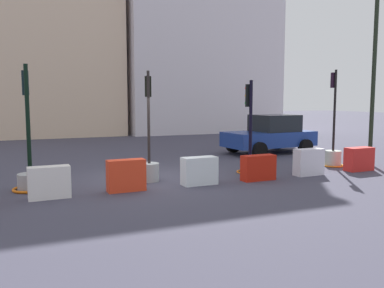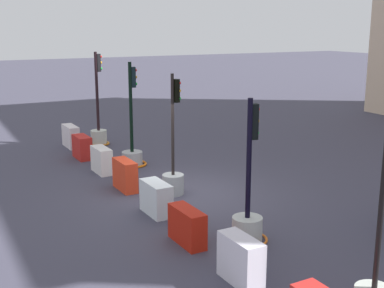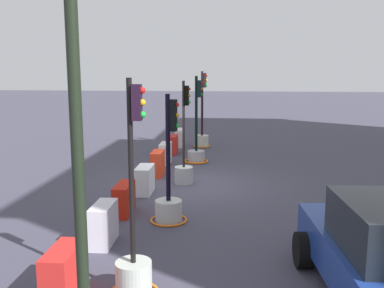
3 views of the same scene
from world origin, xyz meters
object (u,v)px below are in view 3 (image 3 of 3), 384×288
object	(u,v)px
construction_barrier_0	(180,138)
construction_barrier_1	(172,145)
traffic_light_3	(169,200)
street_lamp_post	(72,34)
construction_barrier_3	(158,164)
construction_barrier_7	(64,273)
construction_barrier_5	(124,199)
traffic_light_2	(184,166)
construction_barrier_2	(165,153)
construction_barrier_6	(103,224)
traffic_light_4	(134,263)
traffic_light_0	(202,134)
construction_barrier_4	(145,180)
traffic_light_1	(196,149)

from	to	relation	value
construction_barrier_0	construction_barrier_1	size ratio (longest dim) A/B	1.13
traffic_light_3	street_lamp_post	xyz separation A→B (m)	(5.11, -0.29, 3.52)
construction_barrier_1	construction_barrier_3	distance (m)	4.02
construction_barrier_7	construction_barrier_5	bearing A→B (deg)	-178.99
traffic_light_3	construction_barrier_7	xyz separation A→B (m)	(3.69, -1.16, -0.13)
construction_barrier_5	construction_barrier_7	world-z (taller)	construction_barrier_7
traffic_light_2	construction_barrier_2	distance (m)	3.14
traffic_light_3	traffic_light_2	bearing A→B (deg)	-179.04
traffic_light_3	construction_barrier_6	distance (m)	1.92
traffic_light_4	street_lamp_post	xyz separation A→B (m)	(1.56, -0.27, 3.51)
traffic_light_2	construction_barrier_0	size ratio (longest dim) A/B	2.90
traffic_light_0	construction_barrier_7	distance (m)	14.10
street_lamp_post	construction_barrier_2	bearing A→B (deg)	-175.80
construction_barrier_1	construction_barrier_4	size ratio (longest dim) A/B	0.97
traffic_light_0	construction_barrier_6	xyz separation A→B (m)	(11.88, -1.16, -0.19)
construction_barrier_3	construction_barrier_6	distance (m)	6.05
construction_barrier_7	street_lamp_post	size ratio (longest dim) A/B	0.15
construction_barrier_1	construction_barrier_7	world-z (taller)	construction_barrier_7
traffic_light_0	traffic_light_2	bearing A→B (deg)	-0.47
traffic_light_3	construction_barrier_0	distance (m)	10.49
construction_barrier_7	street_lamp_post	xyz separation A→B (m)	(1.42, 0.87, 3.65)
construction_barrier_0	traffic_light_3	bearing A→B (deg)	5.93
traffic_light_1	traffic_light_4	world-z (taller)	traffic_light_4
construction_barrier_0	traffic_light_4	bearing A→B (deg)	4.33
construction_barrier_1	construction_barrier_0	bearing A→B (deg)	176.87
traffic_light_1	construction_barrier_7	bearing A→B (deg)	-6.45
construction_barrier_5	street_lamp_post	bearing A→B (deg)	9.59
construction_barrier_5	construction_barrier_3	bearing A→B (deg)	178.15
construction_barrier_5	construction_barrier_6	size ratio (longest dim) A/B	1.08
traffic_light_0	traffic_light_3	bearing A→B (deg)	0.02
traffic_light_0	traffic_light_3	distance (m)	10.36
construction_barrier_3	traffic_light_1	bearing A→B (deg)	154.40
traffic_light_0	traffic_light_1	size ratio (longest dim) A/B	1.05
traffic_light_0	traffic_light_3	size ratio (longest dim) A/B	1.15
traffic_light_4	construction_barrier_5	distance (m)	4.18
construction_barrier_1	street_lamp_post	xyz separation A→B (m)	(13.66, 0.89, 3.66)
traffic_light_3	construction_barrier_3	bearing A→B (deg)	-166.33
construction_barrier_5	construction_barrier_6	world-z (taller)	construction_barrier_6
traffic_light_1	traffic_light_2	bearing A→B (deg)	-1.65
construction_barrier_4	construction_barrier_7	size ratio (longest dim) A/B	1.00
traffic_light_2	street_lamp_post	xyz separation A→B (m)	(8.68, -0.23, 3.47)
traffic_light_0	traffic_light_2	size ratio (longest dim) A/B	1.08
traffic_light_2	street_lamp_post	bearing A→B (deg)	-1.55
construction_barrier_5	construction_barrier_1	bearing A→B (deg)	179.67
traffic_light_3	construction_barrier_4	world-z (taller)	traffic_light_3
traffic_light_1	construction_barrier_3	distance (m)	2.64
traffic_light_4	traffic_light_2	bearing A→B (deg)	-179.73
traffic_light_3	street_lamp_post	bearing A→B (deg)	-3.29
traffic_light_2	construction_barrier_0	xyz separation A→B (m)	(-6.87, -1.02, -0.17)
traffic_light_1	traffic_light_3	bearing A→B (deg)	-0.31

